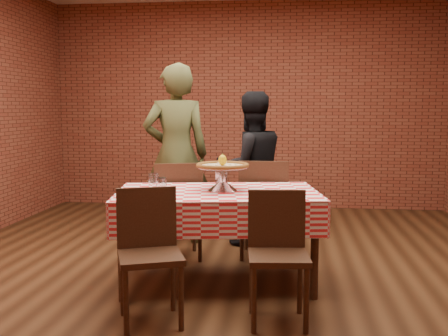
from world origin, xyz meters
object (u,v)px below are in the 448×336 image
at_px(water_glass_right, 154,181).
at_px(chair_far_right, 265,208).
at_px(chair_near_left, 150,258).
at_px(chair_near_right, 278,259).
at_px(diner_olive, 176,154).
at_px(table, 218,238).
at_px(water_glass_left, 161,186).
at_px(condiment_caddy, 222,177).
at_px(chair_far_left, 177,210).
at_px(pizza_stand, 223,179).
at_px(pizza, 223,166).
at_px(diner_black, 251,169).

xyz_separation_m(water_glass_right, chair_far_right, (0.88, 0.79, -0.35)).
height_order(chair_near_left, chair_near_right, chair_near_left).
relative_size(chair_near_left, chair_near_right, 1.02).
bearing_deg(diner_olive, chair_near_left, 82.39).
bearing_deg(diner_olive, table, 100.84).
relative_size(water_glass_left, condiment_caddy, 0.93).
height_order(water_glass_left, condiment_caddy, condiment_caddy).
relative_size(table, condiment_caddy, 11.35).
xyz_separation_m(condiment_caddy, chair_near_right, (0.51, -1.08, -0.39)).
bearing_deg(water_glass_right, chair_far_left, 85.10).
relative_size(water_glass_right, diner_olive, 0.07).
xyz_separation_m(table, condiment_caddy, (-0.01, 0.32, 0.45)).
height_order(table, pizza_stand, pizza_stand).
relative_size(pizza_stand, chair_far_right, 0.46).
distance_m(pizza_stand, diner_olive, 1.37).
bearing_deg(chair_far_left, chair_near_right, 106.64).
relative_size(chair_near_left, chair_far_left, 0.96).
distance_m(chair_near_right, chair_far_left, 1.73).
bearing_deg(pizza, diner_black, 83.22).
distance_m(chair_near_right, chair_far_right, 1.59).
xyz_separation_m(water_glass_left, water_glass_right, (-0.13, 0.25, 0.00)).
bearing_deg(chair_far_right, chair_near_left, 68.86).
relative_size(chair_near_right, chair_far_left, 0.94).
relative_size(condiment_caddy, diner_black, 0.09).
relative_size(water_glass_right, chair_near_left, 0.15).
bearing_deg(pizza, chair_near_right, -59.63).
xyz_separation_m(chair_far_left, diner_olive, (-0.13, 0.58, 0.47)).
height_order(diner_olive, diner_black, diner_olive).
height_order(chair_near_right, chair_far_left, chair_far_left).
distance_m(pizza_stand, chair_near_left, 1.05).
bearing_deg(water_glass_right, diner_olive, 93.33).
distance_m(condiment_caddy, diner_olive, 1.11).
bearing_deg(chair_near_right, chair_near_left, -179.20).
distance_m(chair_far_right, diner_olive, 1.14).
height_order(pizza, water_glass_left, pizza).
bearing_deg(condiment_caddy, pizza_stand, -84.74).
distance_m(pizza_stand, chair_far_left, 0.90).
distance_m(pizza_stand, condiment_caddy, 0.28).
xyz_separation_m(chair_near_right, diner_olive, (-1.11, 2.00, 0.50)).
bearing_deg(water_glass_right, condiment_caddy, 28.97).
distance_m(table, chair_near_right, 0.91).
xyz_separation_m(condiment_caddy, chair_far_right, (0.35, 0.50, -0.36)).
xyz_separation_m(water_glass_left, chair_near_left, (0.07, -0.63, -0.38)).
relative_size(pizza, water_glass_left, 3.32).
bearing_deg(chair_far_right, chair_far_left, 11.38).
distance_m(water_glass_left, chair_near_left, 0.74).
height_order(condiment_caddy, chair_far_left, chair_far_left).
height_order(table, chair_near_right, chair_near_right).
height_order(pizza_stand, chair_near_left, pizza_stand).
xyz_separation_m(water_glass_right, diner_black, (0.71, 1.23, -0.03)).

